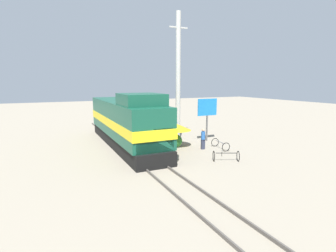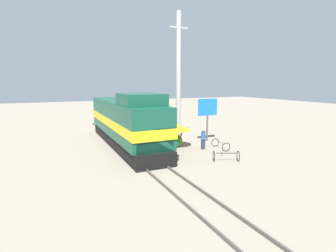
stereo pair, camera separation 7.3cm
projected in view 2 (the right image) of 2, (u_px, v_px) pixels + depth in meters
name	position (u px, v px, depth m)	size (l,w,h in m)	color
ground_plane	(140.00, 157.00, 19.38)	(120.00, 120.00, 0.00)	gray
rail_near	(131.00, 157.00, 19.07)	(0.08, 34.31, 0.15)	#4C4742
rail_far	(149.00, 154.00, 19.67)	(0.08, 34.31, 0.15)	#4C4742
locomotive	(126.00, 123.00, 22.21)	(3.06, 14.42, 4.65)	black
utility_pole	(178.00, 77.00, 23.96)	(1.80, 0.44, 11.63)	#B2B2AD
vendor_umbrella	(177.00, 127.00, 22.02)	(2.41, 2.41, 1.98)	#4C4C4C
billboard_sign	(208.00, 110.00, 24.07)	(2.02, 0.12, 3.94)	#595959
shrub_cluster	(176.00, 141.00, 22.13)	(1.09, 1.09, 1.09)	#2D722D
person_bystander	(203.00, 138.00, 21.33)	(0.34, 0.34, 1.71)	#2D3347
bicycle	(221.00, 144.00, 21.54)	(0.89, 1.85, 0.72)	black
bicycle_spare	(226.00, 156.00, 18.17)	(1.89, 1.41, 0.73)	black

